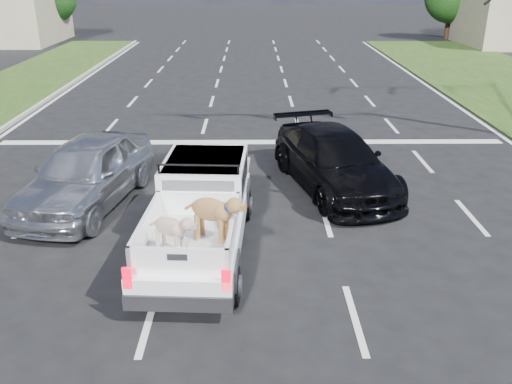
% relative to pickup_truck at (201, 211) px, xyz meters
% --- Properties ---
extents(ground, '(160.00, 160.00, 0.00)m').
position_rel_pickup_truck_xyz_m(ground, '(1.06, -2.53, -0.88)').
color(ground, black).
rests_on(ground, ground).
extents(road_markings, '(17.75, 60.00, 0.01)m').
position_rel_pickup_truck_xyz_m(road_markings, '(1.06, 4.03, -0.87)').
color(road_markings, silver).
rests_on(road_markings, ground).
extents(pickup_truck, '(2.13, 5.13, 1.89)m').
position_rel_pickup_truck_xyz_m(pickup_truck, '(0.00, 0.00, 0.00)').
color(pickup_truck, black).
rests_on(pickup_truck, ground).
extents(silver_sedan, '(2.90, 5.23, 1.68)m').
position_rel_pickup_truck_xyz_m(silver_sedan, '(-3.03, 2.35, -0.04)').
color(silver_sedan, silver).
rests_on(silver_sedan, ground).
extents(black_coupe, '(3.43, 5.62, 1.52)m').
position_rel_pickup_truck_xyz_m(black_coupe, '(3.26, 3.42, -0.12)').
color(black_coupe, black).
rests_on(black_coupe, ground).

